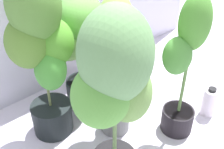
# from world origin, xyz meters

# --- Properties ---
(ground_plane) EXTENTS (8.00, 8.00, 0.00)m
(ground_plane) POSITION_xyz_m (0.00, 0.00, 0.00)
(ground_plane) COLOR silver
(ground_plane) RESTS_ON ground
(potted_plant_center) EXTENTS (0.40, 0.30, 0.91)m
(potted_plant_center) POSITION_xyz_m (-0.01, 0.15, 0.54)
(potted_plant_center) COLOR slate
(potted_plant_center) RESTS_ON ground
(potted_plant_back_right) EXTENTS (0.44, 0.32, 0.65)m
(potted_plant_back_right) POSITION_xyz_m (0.28, 0.33, 0.39)
(potted_plant_back_right) COLOR #974D3D
(potted_plant_back_right) RESTS_ON ground
(potted_plant_back_center) EXTENTS (0.45, 0.39, 0.82)m
(potted_plant_back_center) POSITION_xyz_m (-0.01, 0.52, 0.49)
(potted_plant_back_center) COLOR black
(potted_plant_back_center) RESTS_ON ground
(potted_plant_front_left) EXTENTS (0.46, 0.43, 1.01)m
(potted_plant_front_left) POSITION_xyz_m (-0.29, -0.13, 0.63)
(potted_plant_front_left) COLOR black
(potted_plant_front_left) RESTS_ON ground
(potted_plant_front_right) EXTENTS (0.28, 0.22, 0.92)m
(potted_plant_front_right) POSITION_xyz_m (0.27, -0.12, 0.50)
(potted_plant_front_right) COLOR black
(potted_plant_front_right) RESTS_ON ground
(potted_plant_back_left) EXTENTS (0.46, 0.39, 1.05)m
(potted_plant_back_left) POSITION_xyz_m (-0.32, 0.42, 0.62)
(potted_plant_back_left) COLOR black
(potted_plant_back_left) RESTS_ON ground
(nutrient_bottle) EXTENTS (0.10, 0.10, 0.23)m
(nutrient_bottle) POSITION_xyz_m (0.57, -0.18, 0.11)
(nutrient_bottle) COLOR white
(nutrient_bottle) RESTS_ON ground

